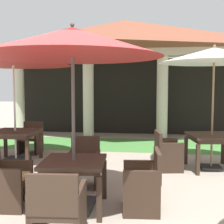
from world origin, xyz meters
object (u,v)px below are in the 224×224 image
patio_chair_near_foreground_south (58,210)px  patio_umbrella_mid_right (214,56)px  patio_umbrella_near_foreground (73,44)px  patio_chair_mid_left_north (30,138)px  patio_chair_mid_right_west (167,151)px  patio_table_near_foreground (74,167)px  patio_chair_near_foreground_east (143,182)px  patio_table_mid_right (212,139)px  patio_chair_near_foreground_north (84,164)px  patio_umbrella_mid_left (13,60)px  patio_table_mid_left (15,135)px  patio_chair_near_foreground_west (6,181)px

patio_chair_near_foreground_south → patio_umbrella_mid_right: patio_umbrella_mid_right is taller
patio_umbrella_near_foreground → patio_chair_mid_left_north: bearing=121.7°
patio_chair_mid_left_north → patio_chair_mid_right_west: patio_chair_mid_right_west is taller
patio_table_near_foreground → patio_chair_mid_right_west: bearing=57.3°
patio_chair_near_foreground_east → patio_chair_near_foreground_south: patio_chair_near_foreground_south is taller
patio_chair_near_foreground_east → patio_chair_mid_right_west: (0.44, 2.16, -0.02)m
patio_umbrella_near_foreground → patio_table_mid_right: size_ratio=2.49×
patio_chair_near_foreground_south → patio_table_mid_right: patio_chair_near_foreground_south is taller
patio_chair_near_foreground_east → patio_chair_mid_left_north: 4.51m
patio_chair_near_foreground_north → patio_chair_mid_right_west: bearing=-145.1°
patio_table_near_foreground → patio_umbrella_mid_right: (2.37, 2.39, 1.78)m
patio_table_near_foreground → patio_chair_near_foreground_east: (0.99, 0.08, -0.20)m
patio_chair_near_foreground_east → patio_table_mid_right: bearing=-35.3°
patio_umbrella_mid_left → patio_chair_near_foreground_east: bearing=-37.6°
patio_chair_near_foreground_east → patio_table_mid_left: 3.83m
patio_chair_near_foreground_north → patio_chair_mid_right_west: patio_chair_near_foreground_north is taller
patio_chair_near_foreground_east → patio_chair_near_foreground_north: bearing=45.0°
patio_chair_near_foreground_south → patio_table_mid_right: 4.09m
patio_table_mid_right → patio_chair_mid_right_west: 0.98m
patio_chair_mid_left_north → patio_umbrella_mid_right: 4.99m
patio_table_near_foreground → patio_table_mid_right: (2.37, 2.39, 0.03)m
patio_umbrella_mid_right → patio_chair_near_foreground_north: bearing=-150.3°
patio_table_near_foreground → patio_chair_near_foreground_west: 1.02m
patio_umbrella_near_foreground → patio_table_mid_left: patio_umbrella_near_foreground is taller
patio_chair_near_foreground_south → patio_chair_near_foreground_east: bearing=45.0°
patio_chair_near_foreground_east → patio_table_mid_right: patio_chair_near_foreground_east is taller
patio_chair_near_foreground_south → patio_umbrella_mid_left: (-2.12, 3.41, 1.97)m
patio_umbrella_mid_left → patio_umbrella_mid_right: 4.41m
patio_table_mid_left → patio_table_mid_right: patio_table_mid_right is taller
patio_table_mid_left → patio_umbrella_mid_left: 1.73m
patio_umbrella_mid_left → patio_chair_near_foreground_south: bearing=-58.1°
patio_chair_near_foreground_north → patio_umbrella_mid_left: (-1.96, 1.42, 1.98)m
patio_table_mid_left → patio_umbrella_mid_right: patio_umbrella_mid_right is taller
patio_table_mid_left → patio_table_near_foreground: bearing=-49.8°
patio_chair_near_foreground_south → patio_table_mid_right: size_ratio=0.82×
patio_chair_near_foreground_east → patio_chair_mid_left_north: patio_chair_near_foreground_east is taller
patio_table_near_foreground → patio_table_mid_left: bearing=130.2°
patio_table_near_foreground → patio_umbrella_mid_left: (-2.04, 2.41, 1.76)m
patio_chair_near_foreground_east → patio_chair_near_foreground_south: size_ratio=0.99×
patio_chair_near_foreground_south → patio_umbrella_mid_right: bearing=51.4°
patio_umbrella_near_foreground → patio_chair_near_foreground_east: size_ratio=3.04×
patio_table_mid_left → patio_umbrella_mid_right: 4.75m
patio_table_mid_right → patio_umbrella_near_foreground: bearing=-134.8°
patio_umbrella_near_foreground → patio_chair_near_foreground_west: 2.19m
patio_umbrella_near_foreground → patio_chair_mid_left_north: 4.43m
patio_umbrella_mid_left → patio_chair_near_foreground_west: bearing=-67.2°
patio_chair_near_foreground_west → patio_chair_mid_left_north: 3.63m
patio_umbrella_near_foreground → patio_chair_near_foreground_east: 2.17m
patio_table_near_foreground → patio_table_mid_left: (-2.04, 2.41, 0.03)m
patio_chair_near_foreground_north → patio_umbrella_mid_right: (2.45, 1.40, 2.00)m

